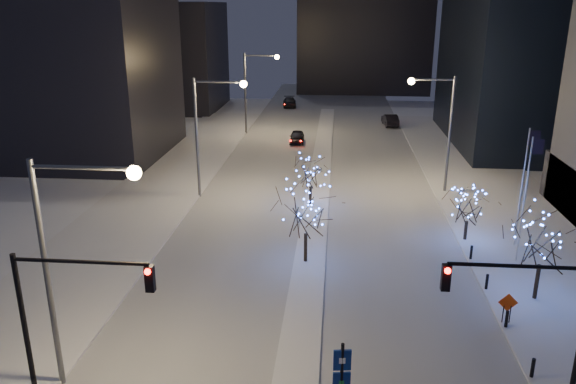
# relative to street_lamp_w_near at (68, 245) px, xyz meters

# --- Properties ---
(road) EXTENTS (20.00, 130.00, 0.02)m
(road) POSITION_rel_street_lamp_w_near_xyz_m (8.94, 33.00, -6.49)
(road) COLOR #AEB4BD
(road) RESTS_ON ground
(median) EXTENTS (2.00, 80.00, 0.15)m
(median) POSITION_rel_street_lamp_w_near_xyz_m (8.94, 28.00, -6.42)
(median) COLOR silver
(median) RESTS_ON ground
(east_sidewalk) EXTENTS (10.00, 90.00, 0.15)m
(east_sidewalk) POSITION_rel_street_lamp_w_near_xyz_m (23.94, 18.00, -6.42)
(east_sidewalk) COLOR silver
(east_sidewalk) RESTS_ON ground
(west_sidewalk) EXTENTS (8.00, 90.00, 0.15)m
(west_sidewalk) POSITION_rel_street_lamp_w_near_xyz_m (-5.06, 18.00, -6.42)
(west_sidewalk) COLOR silver
(west_sidewalk) RESTS_ON ground
(filler_west_near) EXTENTS (22.00, 18.00, 24.00)m
(filler_west_near) POSITION_rel_street_lamp_w_near_xyz_m (-19.06, 38.00, 5.50)
(filler_west_near) COLOR black
(filler_west_near) RESTS_ON ground
(filler_west_far) EXTENTS (18.00, 16.00, 16.00)m
(filler_west_far) POSITION_rel_street_lamp_w_near_xyz_m (-17.06, 68.00, 1.50)
(filler_west_far) COLOR black
(filler_west_far) RESTS_ON ground
(street_lamp_w_near) EXTENTS (4.40, 0.56, 10.00)m
(street_lamp_w_near) POSITION_rel_street_lamp_w_near_xyz_m (0.00, 0.00, 0.00)
(street_lamp_w_near) COLOR #595E66
(street_lamp_w_near) RESTS_ON ground
(street_lamp_w_mid) EXTENTS (4.40, 0.56, 10.00)m
(street_lamp_w_mid) POSITION_rel_street_lamp_w_near_xyz_m (0.00, 25.00, 0.00)
(street_lamp_w_mid) COLOR #595E66
(street_lamp_w_mid) RESTS_ON ground
(street_lamp_w_far) EXTENTS (4.40, 0.56, 10.00)m
(street_lamp_w_far) POSITION_rel_street_lamp_w_near_xyz_m (0.00, 50.00, 0.00)
(street_lamp_w_far) COLOR #595E66
(street_lamp_w_far) RESTS_ON ground
(street_lamp_east) EXTENTS (3.90, 0.56, 10.00)m
(street_lamp_east) POSITION_rel_street_lamp_w_near_xyz_m (19.02, 28.00, -0.05)
(street_lamp_east) COLOR #595E66
(street_lamp_east) RESTS_ON ground
(traffic_signal_west) EXTENTS (5.26, 0.43, 7.00)m
(traffic_signal_west) POSITION_rel_street_lamp_w_near_xyz_m (0.50, -2.00, -1.74)
(traffic_signal_west) COLOR black
(traffic_signal_west) RESTS_ON ground
(traffic_signal_east) EXTENTS (5.26, 0.43, 7.00)m
(traffic_signal_east) POSITION_rel_street_lamp_w_near_xyz_m (17.88, -1.00, -1.74)
(traffic_signal_east) COLOR black
(traffic_signal_east) RESTS_ON ground
(flagpoles) EXTENTS (1.35, 2.60, 8.00)m
(flagpoles) POSITION_rel_street_lamp_w_near_xyz_m (22.30, 15.25, -1.70)
(flagpoles) COLOR silver
(flagpoles) RESTS_ON east_sidewalk
(bollards) EXTENTS (0.16, 12.16, 0.90)m
(bollards) POSITION_rel_street_lamp_w_near_xyz_m (19.14, 8.00, -5.90)
(bollards) COLOR black
(bollards) RESTS_ON east_sidewalk
(car_near) EXTENTS (1.79, 4.20, 1.42)m
(car_near) POSITION_rel_street_lamp_w_near_xyz_m (5.75, 45.47, -5.79)
(car_near) COLOR black
(car_near) RESTS_ON ground
(car_mid) EXTENTS (2.13, 4.89, 1.56)m
(car_mid) POSITION_rel_street_lamp_w_near_xyz_m (17.60, 56.57, -5.72)
(car_mid) COLOR black
(car_mid) RESTS_ON ground
(car_far) EXTENTS (2.51, 5.16, 1.45)m
(car_far) POSITION_rel_street_lamp_w_near_xyz_m (2.76, 70.23, -5.78)
(car_far) COLOR black
(car_far) RESTS_ON ground
(holiday_tree_median_near) EXTENTS (4.48, 4.48, 4.98)m
(holiday_tree_median_near) POSITION_rel_street_lamp_w_near_xyz_m (8.67, 12.77, -3.08)
(holiday_tree_median_near) COLOR black
(holiday_tree_median_near) RESTS_ON median
(holiday_tree_median_far) EXTENTS (3.33, 3.33, 4.09)m
(holiday_tree_median_far) POSITION_rel_street_lamp_w_near_xyz_m (8.44, 23.42, -3.67)
(holiday_tree_median_far) COLOR black
(holiday_tree_median_far) RESTS_ON median
(holiday_tree_plaza_near) EXTENTS (4.59, 4.59, 5.03)m
(holiday_tree_plaza_near) POSITION_rel_street_lamp_w_near_xyz_m (21.54, 9.16, -2.98)
(holiday_tree_plaza_near) COLOR black
(holiday_tree_plaza_near) RESTS_ON east_sidewalk
(holiday_tree_plaza_far) EXTENTS (3.02, 3.02, 3.76)m
(holiday_tree_plaza_far) POSITION_rel_street_lamp_w_near_xyz_m (19.44, 17.21, -3.92)
(holiday_tree_plaza_far) COLOR black
(holiday_tree_plaza_far) RESTS_ON east_sidewalk
(wayfinding_sign) EXTENTS (0.67, 0.18, 3.75)m
(wayfinding_sign) POSITION_rel_street_lamp_w_near_xyz_m (10.85, -1.67, -4.20)
(wayfinding_sign) COLOR black
(wayfinding_sign) RESTS_ON ground
(construction_sign) EXTENTS (1.00, 0.05, 1.64)m
(construction_sign) POSITION_rel_street_lamp_w_near_xyz_m (19.24, 6.42, -5.36)
(construction_sign) COLOR black
(construction_sign) RESTS_ON east_sidewalk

